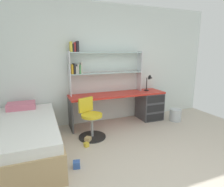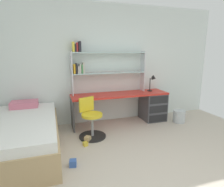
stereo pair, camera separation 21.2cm
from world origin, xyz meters
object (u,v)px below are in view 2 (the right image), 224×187
(toy_block_yellow_2, at_px, (85,144))
(bookshelf_hutch, at_px, (100,64))
(waste_bin, at_px, (179,116))
(swivel_chair, at_px, (91,122))
(desk, at_px, (143,104))
(toy_block_natural_0, at_px, (88,139))
(bed_platform, at_px, (21,136))
(toy_block_blue_1, at_px, (73,163))
(desk_lamp, at_px, (153,81))

(toy_block_yellow_2, bearing_deg, bookshelf_hutch, 62.21)
(waste_bin, bearing_deg, swivel_chair, -176.40)
(desk, height_order, swivel_chair, swivel_chair)
(toy_block_natural_0, xyz_separation_m, toy_block_yellow_2, (-0.07, -0.15, -0.01))
(bookshelf_hutch, relative_size, bed_platform, 0.83)
(desk, height_order, waste_bin, desk)
(bookshelf_hutch, bearing_deg, toy_block_blue_1, -117.44)
(desk, height_order, bed_platform, desk)
(bookshelf_hutch, xyz_separation_m, toy_block_blue_1, (-0.81, -1.57, -1.31))
(toy_block_natural_0, xyz_separation_m, toy_block_blue_1, (-0.35, -0.70, -0.00))
(toy_block_blue_1, relative_size, toy_block_yellow_2, 1.32)
(swivel_chair, relative_size, waste_bin, 2.67)
(desk_lamp, bearing_deg, toy_block_natural_0, -157.51)
(bookshelf_hutch, distance_m, desk_lamp, 1.34)
(desk_lamp, distance_m, toy_block_blue_1, 2.68)
(bookshelf_hutch, xyz_separation_m, toy_block_natural_0, (-0.47, -0.86, -1.31))
(bed_platform, distance_m, waste_bin, 3.36)
(desk, height_order, toy_block_yellow_2, desk)
(desk, relative_size, toy_block_natural_0, 21.89)
(desk_lamp, bearing_deg, waste_bin, -37.97)
(toy_block_yellow_2, bearing_deg, desk, 28.66)
(toy_block_natural_0, height_order, toy_block_yellow_2, toy_block_natural_0)
(desk, distance_m, toy_block_blue_1, 2.34)
(toy_block_yellow_2, bearing_deg, bed_platform, 172.59)
(bookshelf_hutch, relative_size, toy_block_blue_1, 17.21)
(waste_bin, height_order, toy_block_natural_0, waste_bin)
(waste_bin, xyz_separation_m, toy_block_yellow_2, (-2.31, -0.48, -0.11))
(desk, bearing_deg, toy_block_yellow_2, -151.34)
(desk_lamp, relative_size, waste_bin, 1.34)
(bed_platform, xyz_separation_m, toy_block_yellow_2, (1.04, -0.13, -0.24))
(waste_bin, bearing_deg, toy_block_natural_0, -171.79)
(toy_block_blue_1, bearing_deg, bookshelf_hutch, 62.56)
(desk, distance_m, desk_lamp, 0.60)
(swivel_chair, distance_m, toy_block_yellow_2, 0.47)
(bed_platform, bearing_deg, desk, 15.48)
(swivel_chair, relative_size, toy_block_natural_0, 7.60)
(desk_lamp, distance_m, bed_platform, 3.01)
(bed_platform, bearing_deg, desk_lamp, 14.54)
(desk_lamp, bearing_deg, bed_platform, -165.46)
(desk_lamp, bearing_deg, toy_block_yellow_2, -154.23)
(desk, xyz_separation_m, toy_block_yellow_2, (-1.56, -0.85, -0.37))
(bed_platform, height_order, toy_block_yellow_2, bed_platform)
(waste_bin, height_order, toy_block_yellow_2, waste_bin)
(toy_block_natural_0, bearing_deg, waste_bin, 8.21)
(swivel_chair, distance_m, toy_block_natural_0, 0.33)
(bookshelf_hutch, distance_m, toy_block_blue_1, 2.20)
(desk, relative_size, toy_block_yellow_2, 29.76)
(swivel_chair, xyz_separation_m, bed_platform, (-1.22, -0.21, -0.02))
(swivel_chair, bearing_deg, desk, 20.36)
(bed_platform, relative_size, toy_block_yellow_2, 27.41)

